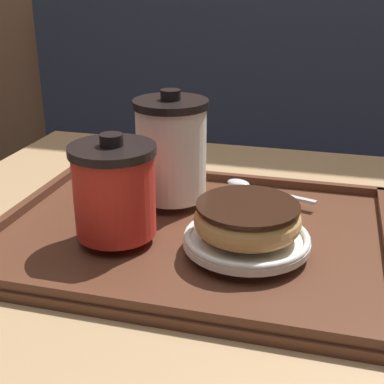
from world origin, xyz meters
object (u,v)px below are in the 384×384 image
(coffee_cup_rear, at_px, (171,149))
(spoon, at_px, (250,186))
(coffee_cup_front, at_px, (114,189))
(donut_chocolate_glazed, at_px, (247,219))

(coffee_cup_rear, height_order, spoon, coffee_cup_rear)
(coffee_cup_front, height_order, donut_chocolate_glazed, coffee_cup_front)
(coffee_cup_front, xyz_separation_m, donut_chocolate_glazed, (0.16, 0.01, -0.02))
(coffee_cup_rear, distance_m, spoon, 0.13)
(coffee_cup_rear, relative_size, spoon, 1.11)
(coffee_cup_front, height_order, spoon, coffee_cup_front)
(coffee_cup_rear, bearing_deg, coffee_cup_front, -103.80)
(coffee_cup_rear, xyz_separation_m, spoon, (0.10, 0.05, -0.06))
(coffee_cup_front, height_order, coffee_cup_rear, coffee_cup_rear)
(coffee_cup_rear, bearing_deg, spoon, 26.43)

